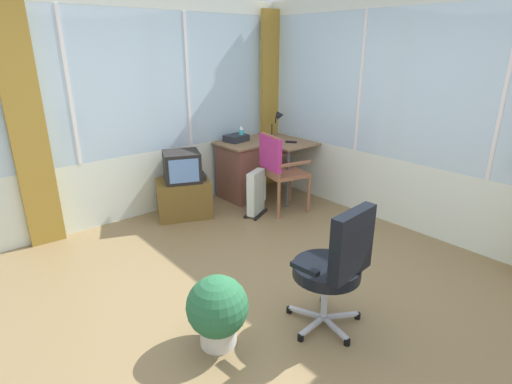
# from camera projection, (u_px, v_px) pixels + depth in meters

# --- Properties ---
(ground) EXTENTS (5.25, 5.67, 0.06)m
(ground) POSITION_uv_depth(u_px,v_px,m) (269.00, 298.00, 3.45)
(ground) COLOR olive
(north_window_panel) EXTENTS (4.25, 0.07, 2.58)m
(north_window_panel) POSITION_uv_depth(u_px,v_px,m) (136.00, 111.00, 4.70)
(north_window_panel) COLOR silver
(north_window_panel) RESTS_ON ground
(east_window_panel) EXTENTS (0.07, 4.67, 2.58)m
(east_window_panel) POSITION_uv_depth(u_px,v_px,m) (420.00, 117.00, 4.30)
(east_window_panel) COLOR silver
(east_window_panel) RESTS_ON ground
(curtain_north_left) EXTENTS (0.34, 0.08, 2.48)m
(curtain_north_left) POSITION_uv_depth(u_px,v_px,m) (27.00, 129.00, 3.95)
(curtain_north_left) COLOR #A47F2E
(curtain_north_left) RESTS_ON ground
(curtain_corner) EXTENTS (0.34, 0.10, 2.48)m
(curtain_corner) POSITION_uv_depth(u_px,v_px,m) (271.00, 102.00, 5.85)
(curtain_corner) COLOR #A47F2E
(curtain_corner) RESTS_ON ground
(desk) EXTENTS (1.10, 1.00, 0.78)m
(desk) POSITION_uv_depth(u_px,v_px,m) (242.00, 169.00, 5.50)
(desk) COLOR olive
(desk) RESTS_ON ground
(desk_lamp) EXTENTS (0.24, 0.21, 0.37)m
(desk_lamp) POSITION_uv_depth(u_px,v_px,m) (278.00, 120.00, 5.66)
(desk_lamp) COLOR black
(desk_lamp) RESTS_ON desk
(tv_remote) EXTENTS (0.12, 0.15, 0.02)m
(tv_remote) POSITION_uv_depth(u_px,v_px,m) (291.00, 142.00, 5.40)
(tv_remote) COLOR black
(tv_remote) RESTS_ON desk
(spray_bottle) EXTENTS (0.06, 0.06, 0.22)m
(spray_bottle) POSITION_uv_depth(u_px,v_px,m) (241.00, 134.00, 5.46)
(spray_bottle) COLOR #3BBBCC
(spray_bottle) RESTS_ON desk
(paper_tray) EXTENTS (0.33, 0.28, 0.09)m
(paper_tray) POSITION_uv_depth(u_px,v_px,m) (236.00, 138.00, 5.47)
(paper_tray) COLOR #23282F
(paper_tray) RESTS_ON desk
(wooden_armchair) EXTENTS (0.58, 0.57, 1.00)m
(wooden_armchair) POSITION_uv_depth(u_px,v_px,m) (277.00, 163.00, 4.97)
(wooden_armchair) COLOR #945D40
(wooden_armchair) RESTS_ON ground
(office_chair) EXTENTS (0.61, 0.58, 0.98)m
(office_chair) POSITION_uv_depth(u_px,v_px,m) (336.00, 262.00, 2.86)
(office_chair) COLOR #B7B7BF
(office_chair) RESTS_ON ground
(tv_on_stand) EXTENTS (0.76, 0.66, 0.82)m
(tv_on_stand) POSITION_uv_depth(u_px,v_px,m) (184.00, 188.00, 4.93)
(tv_on_stand) COLOR brown
(tv_on_stand) RESTS_ON ground
(space_heater) EXTENTS (0.41, 0.30, 0.57)m
(space_heater) POSITION_uv_depth(u_px,v_px,m) (257.00, 192.00, 5.00)
(space_heater) COLOR silver
(space_heater) RESTS_ON ground
(potted_plant) EXTENTS (0.44, 0.44, 0.53)m
(potted_plant) POSITION_uv_depth(u_px,v_px,m) (217.00, 309.00, 2.79)
(potted_plant) COLOR silver
(potted_plant) RESTS_ON ground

